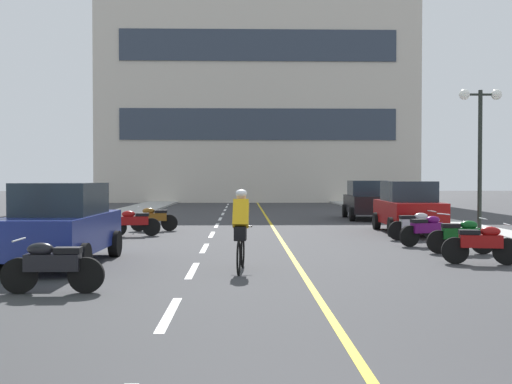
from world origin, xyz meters
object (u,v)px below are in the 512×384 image
parked_car_near (62,224)px  motorcycle_5 (427,229)px  motorcycle_3 (481,243)px  motorcycle_6 (415,225)px  motorcycle_4 (461,235)px  motorcycle_7 (134,222)px  cyclist_rider (241,228)px  parked_car_mid (408,207)px  parked_car_far (366,200)px  motorcycle_2 (52,265)px  street_lamp_mid (480,127)px  motorcycle_8 (154,218)px

parked_car_near → motorcycle_5: 9.88m
parked_car_near → motorcycle_3: bearing=-0.9°
motorcycle_5 → motorcycle_6: (0.14, 1.64, 0.00)m
motorcycle_4 → motorcycle_6: size_ratio=1.00×
motorcycle_7 → motorcycle_3: bearing=-37.2°
motorcycle_4 → motorcycle_5: same height
motorcycle_3 → cyclist_rider: (-5.36, -0.80, 0.41)m
parked_car_mid → cyclist_rider: bearing=-124.4°
motorcycle_4 → cyclist_rider: size_ratio=0.96×
parked_car_far → motorcycle_3: parked_car_far is taller
parked_car_far → motorcycle_6: bearing=-92.9°
motorcycle_4 → cyclist_rider: (-5.60, -2.68, 0.41)m
parked_car_mid → motorcycle_4: bearing=-92.8°
motorcycle_5 → cyclist_rider: 6.92m
motorcycle_2 → motorcycle_7: 9.91m
motorcycle_7 → street_lamp_mid: bearing=1.9°
street_lamp_mid → parked_car_near: 14.25m
parked_car_near → motorcycle_3: 9.33m
parked_car_near → parked_car_far: same height
motorcycle_6 → motorcycle_7: bearing=170.8°
motorcycle_4 → parked_car_far: bearing=88.7°
street_lamp_mid → motorcycle_3: size_ratio=2.86×
parked_car_near → motorcycle_5: bearing=20.8°
parked_car_near → parked_car_mid: bearing=37.8°
motorcycle_3 → motorcycle_7: size_ratio=1.00×
motorcycle_3 → motorcycle_6: 5.30m
motorcycle_3 → motorcycle_8: same height
parked_car_far → motorcycle_5: size_ratio=2.58×
motorcycle_4 → motorcycle_5: bearing=100.3°
parked_car_far → motorcycle_2: 20.24m
motorcycle_4 → street_lamp_mid: bearing=64.0°
parked_car_mid → motorcycle_2: (-9.02, -10.96, -0.44)m
motorcycle_2 → motorcycle_8: (-0.04, 11.82, 0.00)m
motorcycle_7 → cyclist_rider: size_ratio=0.96×
street_lamp_mid → parked_car_near: (-12.12, -6.97, -2.77)m
motorcycle_2 → motorcycle_6: 12.03m
parked_car_near → motorcycle_3: (9.31, -0.15, -0.44)m
parked_car_mid → motorcycle_5: bearing=-98.4°
motorcycle_4 → motorcycle_2: bearing=-150.0°
motorcycle_7 → motorcycle_4: bearing=-28.0°
parked_car_near → cyclist_rider: 4.07m
motorcycle_7 → motorcycle_8: 1.95m
motorcycle_5 → motorcycle_7: (-8.82, 3.09, 0.00)m
street_lamp_mid → motorcycle_4: size_ratio=2.84×
motorcycle_3 → motorcycle_5: (-0.08, 3.66, 0.00)m
parked_car_mid → motorcycle_2: size_ratio=2.51×
parked_car_near → cyclist_rider: bearing=-13.6°
parked_car_mid → motorcycle_6: 2.58m
street_lamp_mid → cyclist_rider: (-8.16, -7.93, -2.80)m
street_lamp_mid → motorcycle_6: bearing=-146.4°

